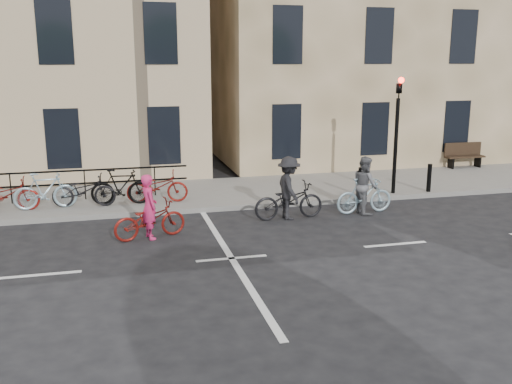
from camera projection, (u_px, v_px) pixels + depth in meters
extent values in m
plane|color=black|center=(232.00, 259.00, 12.66)|extent=(120.00, 120.00, 0.00)
cube|color=slate|center=(62.00, 202.00, 17.34)|extent=(46.00, 4.00, 0.15)
cube|color=#927D58|center=(366.00, 18.00, 25.70)|extent=(14.00, 10.00, 12.00)
cylinder|color=black|center=(396.00, 146.00, 17.88)|extent=(0.12, 0.12, 3.00)
imported|color=black|center=(399.00, 83.00, 17.44)|extent=(0.15, 0.18, 0.90)
sphere|color=#FF0C05|center=(401.00, 80.00, 17.31)|extent=(0.18, 0.18, 0.18)
cylinder|color=black|center=(360.00, 182.00, 17.74)|extent=(0.14, 0.14, 0.90)
cylinder|color=black|center=(429.00, 178.00, 18.32)|extent=(0.14, 0.14, 0.90)
cube|color=black|center=(451.00, 163.00, 22.31)|extent=(0.06, 0.38, 0.40)
cube|color=black|center=(478.00, 162.00, 22.60)|extent=(0.06, 0.38, 0.40)
cube|color=black|center=(465.00, 157.00, 22.40)|extent=(1.60, 0.40, 0.06)
cube|color=black|center=(463.00, 149.00, 22.50)|extent=(1.60, 0.06, 0.50)
cube|color=black|center=(48.00, 186.00, 17.04)|extent=(8.30, 0.04, 0.95)
imported|color=maroon|center=(6.00, 195.00, 15.94)|extent=(1.80, 0.63, 0.95)
imported|color=#94B4C3|center=(45.00, 191.00, 16.18)|extent=(1.75, 0.49, 1.05)
imported|color=black|center=(84.00, 191.00, 16.44)|extent=(1.80, 0.63, 0.95)
imported|color=black|center=(121.00, 187.00, 16.68)|extent=(1.75, 0.49, 1.05)
imported|color=maroon|center=(157.00, 187.00, 16.95)|extent=(1.80, 0.63, 0.95)
imported|color=maroon|center=(150.00, 220.00, 14.01)|extent=(1.91, 1.07, 0.95)
imported|color=#D82665|center=(149.00, 207.00, 13.93)|extent=(0.52, 0.67, 1.61)
imported|color=#94B4C3|center=(364.00, 196.00, 16.30)|extent=(1.73, 0.56, 1.03)
imported|color=#5B5C61|center=(365.00, 185.00, 16.23)|extent=(0.66, 0.83, 1.65)
imported|color=black|center=(289.00, 201.00, 15.71)|extent=(1.98, 0.75, 1.03)
imported|color=black|center=(289.00, 188.00, 15.63)|extent=(0.69, 1.15, 1.74)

